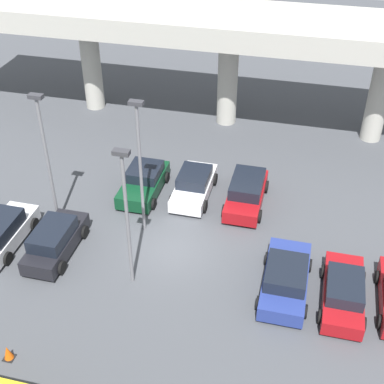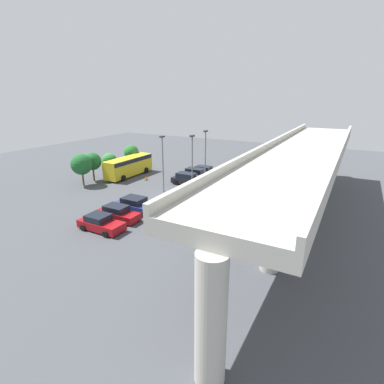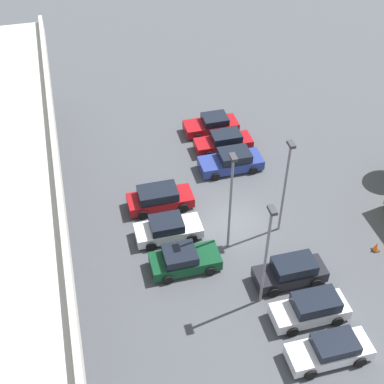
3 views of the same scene
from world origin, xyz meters
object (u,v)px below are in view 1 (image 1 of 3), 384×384
at_px(lamp_post_near_aisle, 46,151).
at_px(lamp_post_mid_lot, 126,209).
at_px(parked_car_3, 144,181).
at_px(parked_car_7, 344,292).
at_px(parked_car_1, 3,232).
at_px(lamp_post_by_overpass, 140,158).
at_px(parked_car_4, 194,185).
at_px(parked_car_6, 286,278).
at_px(traffic_cone, 8,353).
at_px(parked_car_2, 55,240).
at_px(parked_car_5, 246,192).

xyz_separation_m(lamp_post_near_aisle, lamp_post_mid_lot, (5.38, -3.29, -0.16)).
height_order(parked_car_3, parked_car_7, parked_car_3).
bearing_deg(lamp_post_mid_lot, parked_car_1, 172.80).
bearing_deg(lamp_post_by_overpass, parked_car_4, 62.93).
relative_size(parked_car_1, parked_car_6, 0.92).
xyz_separation_m(lamp_post_near_aisle, traffic_cone, (1.92, -8.71, -4.12)).
relative_size(parked_car_6, traffic_cone, 6.91).
distance_m(parked_car_2, parked_car_4, 8.54).
bearing_deg(parked_car_3, lamp_post_near_aisle, -43.97).
distance_m(parked_car_2, lamp_post_near_aisle, 4.44).
relative_size(parked_car_1, parked_car_3, 1.02).
bearing_deg(parked_car_6, lamp_post_near_aisle, 80.20).
distance_m(parked_car_3, traffic_cone, 12.63).
bearing_deg(parked_car_2, traffic_cone, -171.87).
relative_size(parked_car_2, parked_car_7, 0.96).
height_order(parked_car_1, lamp_post_mid_lot, lamp_post_mid_lot).
height_order(parked_car_6, lamp_post_near_aisle, lamp_post_near_aisle).
bearing_deg(parked_car_7, parked_car_6, 85.91).
height_order(parked_car_2, parked_car_6, parked_car_2).
bearing_deg(parked_car_2, parked_car_6, -89.20).
distance_m(parked_car_1, parked_car_4, 10.67).
xyz_separation_m(parked_car_1, lamp_post_mid_lot, (7.23, -0.91, 3.49)).
relative_size(parked_car_1, traffic_cone, 6.36).
xyz_separation_m(parked_car_3, lamp_post_mid_lot, (1.72, -7.09, 3.58)).
bearing_deg(parked_car_2, parked_car_4, -40.59).
height_order(parked_car_2, parked_car_4, parked_car_2).
xyz_separation_m(parked_car_4, parked_car_6, (5.88, -6.33, 0.02)).
bearing_deg(parked_car_7, parked_car_1, 90.14).
bearing_deg(parked_car_2, lamp_post_by_overpass, -52.30).
xyz_separation_m(parked_car_6, lamp_post_mid_lot, (-7.07, -1.14, 3.56)).
relative_size(parked_car_4, traffic_cone, 6.34).
bearing_deg(lamp_post_by_overpass, lamp_post_mid_lot, -80.24).
relative_size(parked_car_3, parked_car_7, 0.95).
distance_m(parked_car_3, parked_car_5, 5.97).
xyz_separation_m(parked_car_3, parked_car_4, (2.91, 0.38, -0.01)).
bearing_deg(parked_car_1, parked_car_6, -89.08).
bearing_deg(parked_car_1, parked_car_3, -41.75).
height_order(parked_car_7, traffic_cone, parked_car_7).
distance_m(lamp_post_near_aisle, lamp_post_mid_lot, 6.31).
bearing_deg(lamp_post_mid_lot, parked_car_3, 103.63).
bearing_deg(traffic_cone, parked_car_6, 31.94).
height_order(parked_car_3, parked_car_6, parked_car_6).
bearing_deg(parked_car_2, lamp_post_mid_lot, -102.67).
distance_m(parked_car_1, parked_car_6, 14.30).
bearing_deg(parked_car_6, lamp_post_mid_lot, 99.18).
xyz_separation_m(parked_car_2, parked_car_6, (11.44, 0.16, -0.06)).
relative_size(parked_car_6, lamp_post_by_overpass, 0.64).
distance_m(parked_car_6, lamp_post_near_aisle, 13.17).
bearing_deg(parked_car_1, lamp_post_by_overpass, -65.92).
xyz_separation_m(parked_car_1, lamp_post_near_aisle, (1.85, 2.38, 3.65)).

